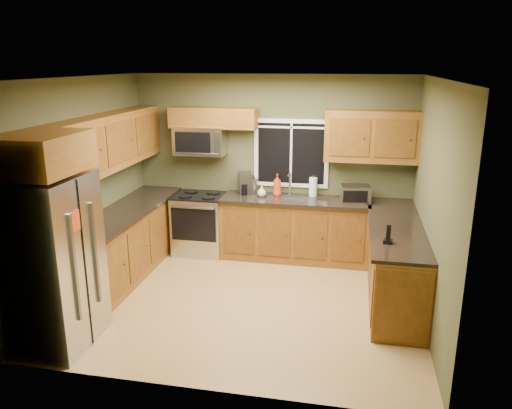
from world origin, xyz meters
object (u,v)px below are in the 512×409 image
(microwave, at_px, (200,141))
(toaster_oven, at_px, (355,194))
(soap_bottle_a, at_px, (277,185))
(soap_bottle_c, at_px, (262,191))
(range, at_px, (200,223))
(coffee_maker, at_px, (245,184))
(cordless_phone, at_px, (388,238))
(paper_towel_roll, at_px, (313,187))
(refrigerator, at_px, (53,263))
(kettle, at_px, (253,185))

(microwave, bearing_deg, toaster_oven, -4.09)
(soap_bottle_a, relative_size, soap_bottle_c, 2.03)
(range, bearing_deg, toaster_oven, -0.74)
(coffee_maker, height_order, cordless_phone, coffee_maker)
(coffee_maker, xyz_separation_m, cordless_phone, (2.01, -1.78, -0.09))
(paper_towel_roll, bearing_deg, coffee_maker, -176.58)
(range, distance_m, toaster_oven, 2.40)
(range, xyz_separation_m, toaster_oven, (2.32, -0.03, 0.60))
(microwave, height_order, cordless_phone, microwave)
(microwave, xyz_separation_m, cordless_phone, (2.69, -1.77, -0.73))
(range, distance_m, soap_bottle_c, 1.10)
(soap_bottle_c, bearing_deg, coffee_maker, 156.83)
(refrigerator, relative_size, soap_bottle_a, 5.60)
(soap_bottle_c, bearing_deg, cordless_phone, -43.82)
(microwave, height_order, paper_towel_roll, microwave)
(toaster_oven, xyz_separation_m, paper_towel_roll, (-0.62, 0.24, 0.01))
(microwave, relative_size, cordless_phone, 3.59)
(range, relative_size, soap_bottle_c, 5.93)
(kettle, height_order, paper_towel_roll, paper_towel_roll)
(paper_towel_roll, xyz_separation_m, soap_bottle_a, (-0.53, -0.06, 0.02))
(kettle, bearing_deg, soap_bottle_c, -41.64)
(refrigerator, height_order, microwave, microwave)
(coffee_maker, xyz_separation_m, soap_bottle_a, (0.49, 0.00, 0.01))
(coffee_maker, xyz_separation_m, soap_bottle_c, (0.28, -0.12, -0.07))
(coffee_maker, distance_m, kettle, 0.11)
(toaster_oven, height_order, cordless_phone, toaster_oven)
(soap_bottle_a, xyz_separation_m, cordless_phone, (1.52, -1.78, -0.10))
(kettle, distance_m, cordless_phone, 2.63)
(coffee_maker, bearing_deg, microwave, -178.88)
(cordless_phone, bearing_deg, paper_towel_roll, 118.24)
(soap_bottle_a, xyz_separation_m, soap_bottle_c, (-0.21, -0.12, -0.08))
(paper_towel_roll, distance_m, soap_bottle_c, 0.77)
(kettle, bearing_deg, cordless_phone, -43.63)
(kettle, bearing_deg, refrigerator, -116.60)
(range, relative_size, paper_towel_roll, 3.05)
(refrigerator, relative_size, coffee_maker, 5.62)
(toaster_oven, bearing_deg, kettle, 172.19)
(toaster_oven, bearing_deg, soap_bottle_c, 177.47)
(kettle, xyz_separation_m, cordless_phone, (1.90, -1.81, -0.07))
(paper_towel_roll, bearing_deg, soap_bottle_a, -173.49)
(range, height_order, coffee_maker, coffee_maker)
(microwave, height_order, coffee_maker, microwave)
(paper_towel_roll, height_order, soap_bottle_c, paper_towel_roll)
(toaster_oven, xyz_separation_m, soap_bottle_c, (-1.36, 0.06, -0.05))
(coffee_maker, bearing_deg, cordless_phone, -41.55)
(soap_bottle_a, bearing_deg, paper_towel_roll, 6.51)
(kettle, xyz_separation_m, paper_towel_roll, (0.91, 0.03, 0.01))
(paper_towel_roll, distance_m, cordless_phone, 2.09)
(range, xyz_separation_m, coffee_maker, (0.68, 0.15, 0.62))
(kettle, height_order, soap_bottle_c, kettle)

